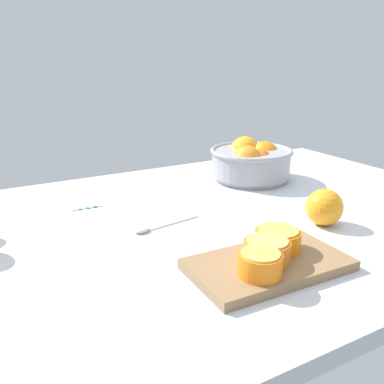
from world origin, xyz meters
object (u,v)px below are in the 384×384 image
(loose_orange_0, at_px, (324,207))
(spoon, at_px, (157,227))
(orange_half_2, at_px, (267,251))
(fruit_bowl, at_px, (251,161))
(orange_half_0, at_px, (260,264))
(orange_half_1, at_px, (278,240))
(cutting_board, at_px, (266,265))

(loose_orange_0, bearing_deg, spoon, 154.53)
(orange_half_2, xyz_separation_m, spoon, (-0.08, 0.24, -0.03))
(fruit_bowl, xyz_separation_m, orange_half_0, (-0.33, -0.47, -0.02))
(orange_half_1, distance_m, orange_half_2, 0.05)
(cutting_board, bearing_deg, orange_half_0, -140.26)
(cutting_board, height_order, spoon, cutting_board)
(fruit_bowl, distance_m, cutting_board, 0.53)
(orange_half_1, xyz_separation_m, spoon, (-0.12, 0.22, -0.03))
(orange_half_1, bearing_deg, orange_half_2, -149.75)
(orange_half_0, bearing_deg, loose_orange_0, 25.79)
(orange_half_1, relative_size, loose_orange_0, 1.03)
(orange_half_2, bearing_deg, fruit_bowl, 56.06)
(orange_half_1, bearing_deg, orange_half_0, -145.37)
(fruit_bowl, height_order, spoon, fruit_bowl)
(orange_half_1, relative_size, spoon, 0.50)
(cutting_board, height_order, orange_half_0, orange_half_0)
(cutting_board, xyz_separation_m, orange_half_2, (-0.00, -0.00, 0.03))
(orange_half_0, bearing_deg, spoon, 99.20)
(fruit_bowl, distance_m, orange_half_0, 0.57)
(orange_half_0, distance_m, orange_half_1, 0.10)
(fruit_bowl, bearing_deg, orange_half_1, -121.35)
(fruit_bowl, distance_m, orange_half_1, 0.48)
(fruit_bowl, height_order, orange_half_2, fruit_bowl)
(fruit_bowl, xyz_separation_m, cutting_board, (-0.29, -0.44, -0.04))
(orange_half_1, bearing_deg, cutting_board, -150.55)
(orange_half_0, relative_size, spoon, 0.43)
(orange_half_0, relative_size, loose_orange_0, 0.89)
(orange_half_0, height_order, orange_half_2, same)
(fruit_bowl, xyz_separation_m, orange_half_2, (-0.29, -0.44, -0.02))
(cutting_board, bearing_deg, orange_half_1, 29.45)
(fruit_bowl, relative_size, orange_half_2, 3.01)
(loose_orange_0, xyz_separation_m, spoon, (-0.31, 0.15, -0.03))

